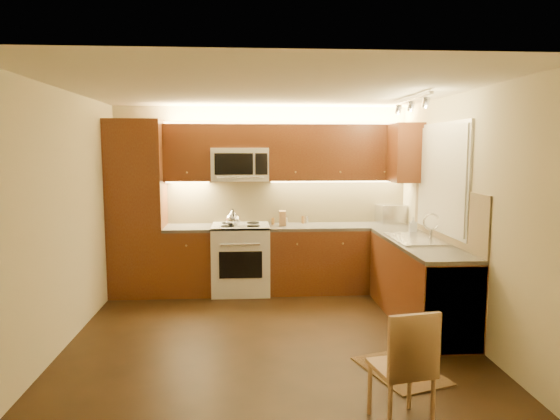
{
  "coord_description": "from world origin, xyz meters",
  "views": [
    {
      "loc": [
        -0.24,
        -5.01,
        1.92
      ],
      "look_at": [
        0.15,
        0.55,
        1.25
      ],
      "focal_mm": 32.44,
      "sensor_mm": 36.0,
      "label": 1
    }
  ],
  "objects": [
    {
      "name": "floor",
      "position": [
        0.0,
        0.0,
        0.0
      ],
      "size": [
        4.0,
        4.0,
        0.01
      ],
      "primitive_type": "cube",
      "color": "black",
      "rests_on": "ground"
    },
    {
      "name": "ceiling",
      "position": [
        0.0,
        0.0,
        2.5
      ],
      "size": [
        4.0,
        4.0,
        0.01
      ],
      "primitive_type": "cube",
      "color": "beige",
      "rests_on": "ground"
    },
    {
      "name": "wall_back",
      "position": [
        0.0,
        2.0,
        1.25
      ],
      "size": [
        4.0,
        0.01,
        2.5
      ],
      "primitive_type": "cube",
      "color": "#C8BC92",
      "rests_on": "ground"
    },
    {
      "name": "wall_front",
      "position": [
        0.0,
        -2.0,
        1.25
      ],
      "size": [
        4.0,
        0.01,
        2.5
      ],
      "primitive_type": "cube",
      "color": "#C8BC92",
      "rests_on": "ground"
    },
    {
      "name": "wall_left",
      "position": [
        -2.0,
        0.0,
        1.25
      ],
      "size": [
        0.01,
        4.0,
        2.5
      ],
      "primitive_type": "cube",
      "color": "#C8BC92",
      "rests_on": "ground"
    },
    {
      "name": "wall_right",
      "position": [
        2.0,
        0.0,
        1.25
      ],
      "size": [
        0.01,
        4.0,
        2.5
      ],
      "primitive_type": "cube",
      "color": "#C8BC92",
      "rests_on": "ground"
    },
    {
      "name": "pantry",
      "position": [
        -1.65,
        1.7,
        1.15
      ],
      "size": [
        0.7,
        0.6,
        2.3
      ],
      "primitive_type": "cube",
      "color": "#4E1F10",
      "rests_on": "floor"
    },
    {
      "name": "base_cab_back_left",
      "position": [
        -0.99,
        1.7,
        0.43
      ],
      "size": [
        0.62,
        0.6,
        0.86
      ],
      "primitive_type": "cube",
      "color": "#4E1F10",
      "rests_on": "floor"
    },
    {
      "name": "counter_back_left",
      "position": [
        -0.99,
        1.7,
        0.88
      ],
      "size": [
        0.62,
        0.6,
        0.04
      ],
      "primitive_type": "cube",
      "color": "#353330",
      "rests_on": "base_cab_back_left"
    },
    {
      "name": "base_cab_back_right",
      "position": [
        1.04,
        1.7,
        0.43
      ],
      "size": [
        1.92,
        0.6,
        0.86
      ],
      "primitive_type": "cube",
      "color": "#4E1F10",
      "rests_on": "floor"
    },
    {
      "name": "counter_back_right",
      "position": [
        1.04,
        1.7,
        0.88
      ],
      "size": [
        1.92,
        0.6,
        0.04
      ],
      "primitive_type": "cube",
      "color": "#353330",
      "rests_on": "base_cab_back_right"
    },
    {
      "name": "base_cab_right",
      "position": [
        1.7,
        0.4,
        0.43
      ],
      "size": [
        0.6,
        2.0,
        0.86
      ],
      "primitive_type": "cube",
      "color": "#4E1F10",
      "rests_on": "floor"
    },
    {
      "name": "counter_right",
      "position": [
        1.7,
        0.4,
        0.88
      ],
      "size": [
        0.6,
        2.0,
        0.04
      ],
      "primitive_type": "cube",
      "color": "#353330",
      "rests_on": "base_cab_right"
    },
    {
      "name": "dishwasher",
      "position": [
        1.7,
        -0.3,
        0.43
      ],
      "size": [
        0.58,
        0.6,
        0.84
      ],
      "primitive_type": "cube",
      "color": "silver",
      "rests_on": "floor"
    },
    {
      "name": "backsplash_back",
      "position": [
        0.35,
        1.99,
        1.2
      ],
      "size": [
        3.3,
        0.02,
        0.6
      ],
      "primitive_type": "cube",
      "color": "tan",
      "rests_on": "wall_back"
    },
    {
      "name": "backsplash_right",
      "position": [
        1.99,
        0.4,
        1.2
      ],
      "size": [
        0.02,
        2.0,
        0.6
      ],
      "primitive_type": "cube",
      "color": "tan",
      "rests_on": "wall_right"
    },
    {
      "name": "upper_cab_back_left",
      "position": [
        -0.99,
        1.82,
        1.88
      ],
      "size": [
        0.62,
        0.35,
        0.75
      ],
      "primitive_type": "cube",
      "color": "#4E1F10",
      "rests_on": "wall_back"
    },
    {
      "name": "upper_cab_back_right",
      "position": [
        1.04,
        1.82,
        1.88
      ],
      "size": [
        1.92,
        0.35,
        0.75
      ],
      "primitive_type": "cube",
      "color": "#4E1F10",
      "rests_on": "wall_back"
    },
    {
      "name": "upper_cab_bridge",
      "position": [
        -0.3,
        1.82,
        2.09
      ],
      "size": [
        0.76,
        0.35,
        0.31
      ],
      "primitive_type": "cube",
      "color": "#4E1F10",
      "rests_on": "wall_back"
    },
    {
      "name": "upper_cab_right_corner",
      "position": [
        1.82,
        1.4,
        1.88
      ],
      "size": [
        0.35,
        0.5,
        0.75
      ],
      "primitive_type": "cube",
      "color": "#4E1F10",
      "rests_on": "wall_right"
    },
    {
      "name": "stove",
      "position": [
        -0.3,
        1.68,
        0.46
      ],
      "size": [
        0.76,
        0.65,
        0.92
      ],
      "primitive_type": null,
      "color": "silver",
      "rests_on": "floor"
    },
    {
      "name": "microwave",
      "position": [
        -0.3,
        1.81,
        1.72
      ],
      "size": [
        0.76,
        0.38,
        0.44
      ],
      "primitive_type": null,
      "color": "silver",
      "rests_on": "wall_back"
    },
    {
      "name": "window_frame",
      "position": [
        1.99,
        0.55,
        1.6
      ],
      "size": [
        0.03,
        1.44,
        1.24
      ],
      "primitive_type": "cube",
      "color": "silver",
      "rests_on": "wall_right"
    },
    {
      "name": "window_blinds",
      "position": [
        1.97,
        0.55,
        1.6
      ],
      "size": [
        0.02,
        1.36,
        1.16
      ],
      "primitive_type": "cube",
      "color": "silver",
      "rests_on": "wall_right"
    },
    {
      "name": "sink",
      "position": [
        1.7,
        0.55,
        0.98
      ],
      "size": [
        0.52,
        0.86,
        0.15
      ],
      "primitive_type": null,
      "color": "silver",
      "rests_on": "counter_right"
    },
    {
      "name": "faucet",
      "position": [
        1.88,
        0.55,
        1.05
      ],
      "size": [
        0.2,
        0.04,
        0.3
      ],
      "primitive_type": null,
      "color": "silver",
      "rests_on": "counter_right"
    },
    {
      "name": "track_light_bar",
      "position": [
        1.55,
        0.4,
        2.46
      ],
      "size": [
        0.04,
        1.2,
        0.03
      ],
      "primitive_type": "cube",
      "color": "silver",
      "rests_on": "ceiling"
    },
    {
      "name": "kettle",
      "position": [
        -0.4,
        1.58,
        1.03
      ],
      "size": [
        0.22,
        0.22,
        0.23
      ],
      "primitive_type": null,
      "rotation": [
        0.0,
        0.0,
        0.14
      ],
      "color": "silver",
      "rests_on": "stove"
    },
    {
      "name": "toaster_oven",
      "position": [
        1.82,
        1.87,
        1.03
      ],
      "size": [
        0.46,
        0.37,
        0.25
      ],
      "primitive_type": "cube",
      "rotation": [
        0.0,
        0.0,
        0.13
      ],
      "color": "silver",
      "rests_on": "counter_back_right"
    },
    {
      "name": "knife_block",
      "position": [
        0.26,
        1.7,
        1.0
      ],
      "size": [
        0.1,
        0.15,
        0.2
      ],
      "primitive_type": "cube",
      "rotation": [
        0.0,
        0.0,
        -0.06
      ],
      "color": "#A8814C",
      "rests_on": "counter_back_right"
    },
    {
      "name": "spice_jar_a",
      "position": [
        0.33,
        1.91,
        0.94
      ],
      "size": [
        0.05,
        0.05,
        0.09
      ],
      "primitive_type": "cylinder",
      "rotation": [
        0.0,
        0.0,
        -0.19
      ],
      "color": "silver",
      "rests_on": "counter_back_right"
    },
    {
      "name": "spice_jar_b",
      "position": [
        0.14,
        1.81,
        0.95
      ],
      "size": [
        0.05,
        0.05,
        0.09
      ],
      "primitive_type": "cylinder",
      "rotation": [
        0.0,
        0.0,
        0.3
      ],
      "color": "olive",
      "rests_on": "counter_back_right"
    },
    {
      "name": "spice_jar_c",
      "position": [
        0.62,
        1.91,
        0.95
      ],
      "size": [
        0.05,
        0.05,
        0.1
      ],
      "primitive_type": "cylinder",
      "rotation": [
        0.0,
        0.0,
        0.36
      ],
      "color": "silver",
      "rests_on": "counter_back_right"
    },
    {
      "name": "spice_jar_d",
      "position": [
        0.56,
        1.87,
        0.95
      ],
      "size": [
        0.05,
        0.05,
        0.1
      ],
      "primitive_type": "cylinder",
      "rotation": [
        0.0,
        0.0,
        0.19
      ],
      "color": "brown",
      "rests_on": "counter_back_right"
    },
    {
      "name": "soap_bottle",
      "position": [
        1.83,
        1.02,
        1.0
      ],
      "size": [
        0.1,
        0.1,
        0.19
      ],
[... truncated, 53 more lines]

